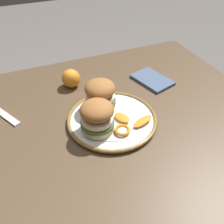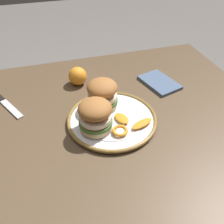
{
  "view_description": "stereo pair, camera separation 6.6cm",
  "coord_description": "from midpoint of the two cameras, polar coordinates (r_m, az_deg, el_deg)",
  "views": [
    {
      "loc": [
        -0.18,
        -0.54,
        1.25
      ],
      "look_at": [
        0.06,
        0.01,
        0.75
      ],
      "focal_mm": 39.11,
      "sensor_mm": 36.0,
      "label": 1
    },
    {
      "loc": [
        -0.11,
        -0.56,
        1.25
      ],
      "look_at": [
        0.06,
        0.01,
        0.75
      ],
      "focal_mm": 39.11,
      "sensor_mm": 36.0,
      "label": 2
    }
  ],
  "objects": [
    {
      "name": "whole_orange",
      "position": [
        0.97,
        -11.54,
        7.66
      ],
      "size": [
        0.07,
        0.07,
        0.07
      ],
      "primitive_type": "sphere",
      "color": "orange",
      "rests_on": "dining_table"
    },
    {
      "name": "orange_peel_strip_long",
      "position": [
        0.79,
        -0.07,
        -1.38
      ],
      "size": [
        0.05,
        0.07,
        0.01
      ],
      "color": "orange",
      "rests_on": "dinner_plate"
    },
    {
      "name": "orange_peel_strip_short",
      "position": [
        0.77,
        4.77,
        -2.25
      ],
      "size": [
        0.08,
        0.05,
        0.01
      ],
      "color": "orange",
      "rests_on": "dinner_plate"
    },
    {
      "name": "sandwich_half_left",
      "position": [
        0.72,
        -6.14,
        -1.08
      ],
      "size": [
        0.14,
        0.14,
        0.1
      ],
      "color": "beige",
      "rests_on": "dinner_plate"
    },
    {
      "name": "sandwich_half_right",
      "position": [
        0.81,
        -5.12,
        4.07
      ],
      "size": [
        0.13,
        0.13,
        0.1
      ],
      "color": "beige",
      "rests_on": "dinner_plate"
    },
    {
      "name": "orange_peel_curled",
      "position": [
        0.74,
        -0.13,
        -4.35
      ],
      "size": [
        0.06,
        0.06,
        0.01
      ],
      "color": "orange",
      "rests_on": "dinner_plate"
    },
    {
      "name": "dinner_plate",
      "position": [
        0.8,
        -2.38,
        -1.76
      ],
      "size": [
        0.29,
        0.29,
        0.02
      ],
      "color": "white",
      "rests_on": "dining_table"
    },
    {
      "name": "folded_napkin",
      "position": [
        1.0,
        7.51,
        7.42
      ],
      "size": [
        0.14,
        0.18,
        0.01
      ],
      "primitive_type": "cube",
      "rotation": [
        0.0,
        0.0,
        1.84
      ],
      "color": "slate",
      "rests_on": "dining_table"
    },
    {
      "name": "dining_table",
      "position": [
        0.85,
        -5.45,
        -8.28
      ],
      "size": [
        1.22,
        0.93,
        0.71
      ],
      "color": "brown",
      "rests_on": "ground"
    }
  ]
}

